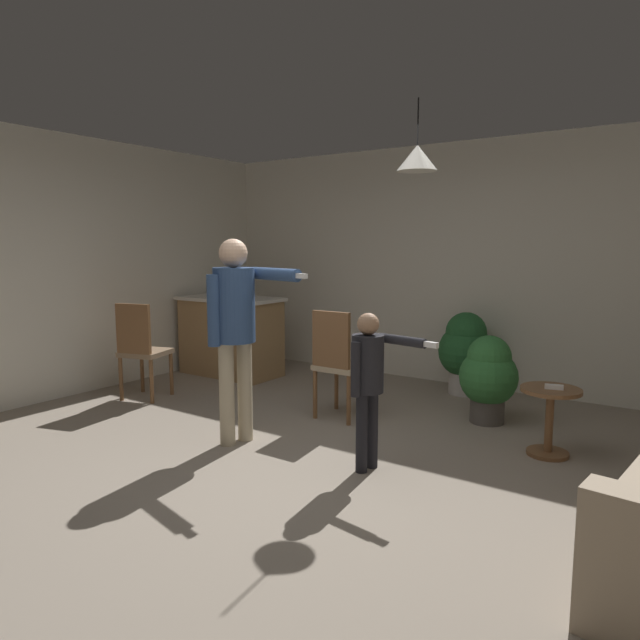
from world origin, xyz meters
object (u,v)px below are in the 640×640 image
Objects in this scene: side_table_by_couch at (550,413)px; spare_remote_on_table at (554,387)px; person_child at (369,374)px; potted_plant_by_wall at (466,349)px; dining_chair_by_counter at (338,360)px; person_adult at (235,318)px; kitchen_counter at (231,336)px; potted_plant_corner at (488,375)px; dining_chair_near_wall at (141,347)px.

spare_remote_on_table reaches higher than side_table_by_couch.
potted_plant_by_wall is at bearing -166.32° from person_child.
person_adult is at bearing -107.96° from dining_chair_by_counter.
kitchen_counter is at bearing -122.07° from person_adult.
dining_chair_by_counter is 1.34m from potted_plant_corner.
dining_chair_by_counter reaches higher than side_table_by_couch.
potted_plant_by_wall reaches higher than side_table_by_couch.
person_child reaches higher than kitchen_counter.
kitchen_counter is 3.21m from potted_plant_corner.
dining_chair_by_counter is (0.32, 0.99, -0.46)m from person_adult.
person_adult is 1.45× the size of person_child.
side_table_by_couch is 0.52× the size of dining_chair_near_wall.
side_table_by_couch is 1.82m from dining_chair_by_counter.
kitchen_counter is 0.77× the size of person_adult.
person_adult is 1.63× the size of dining_chair_by_counter.
dining_chair_near_wall is at bearing -141.56° from potted_plant_by_wall.
dining_chair_by_counter is at bearing -0.62° from dining_chair_near_wall.
spare_remote_on_table is (1.83, 0.12, -0.01)m from dining_chair_by_counter.
person_child is 1.22m from dining_chair_by_counter.
potted_plant_corner is (1.48, 1.66, -0.58)m from person_adult.
person_adult is at bearing -110.88° from potted_plant_by_wall.
person_child reaches higher than potted_plant_corner.
dining_chair_by_counter is (2.05, -0.77, 0.07)m from kitchen_counter.
person_adult is 2.30m from potted_plant_corner.
potted_plant_by_wall is at bearing 130.44° from side_table_by_couch.
kitchen_counter is 2.53m from person_adult.
potted_plant_by_wall is (-1.17, 1.37, 0.16)m from side_table_by_couch.
kitchen_counter is 3.91m from side_table_by_couch.
person_adult is 1.14m from dining_chair_by_counter.
side_table_by_couch is at bearing -9.29° from kitchen_counter.
potted_plant_corner is 0.90× the size of potted_plant_by_wall.
side_table_by_couch is at bearing -6.13° from dining_chair_near_wall.
potted_plant_by_wall is 6.74× the size of spare_remote_on_table.
dining_chair_by_counter is at bearing -112.83° from potted_plant_by_wall.
kitchen_counter reaches higher than spare_remote_on_table.
potted_plant_corner is at bearing -1.80° from kitchen_counter.
dining_chair_near_wall is (-2.83, 0.29, -0.15)m from person_child.
person_child is 1.12× the size of dining_chair_near_wall.
potted_plant_by_wall is (2.64, 2.10, -0.06)m from dining_chair_near_wall.
dining_chair_by_counter reaches higher than spare_remote_on_table.
kitchen_counter is at bearing 170.42° from spare_remote_on_table.
spare_remote_on_table is (2.15, 1.11, -0.47)m from person_adult.
side_table_by_couch is 0.66× the size of potted_plant_corner.
potted_plant_corner is at bearing -58.06° from potted_plant_by_wall.
person_child reaches higher than dining_chair_by_counter.
potted_plant_by_wall is (-0.19, 2.39, -0.21)m from person_child.
potted_plant_by_wall is at bearing 121.94° from potted_plant_corner.
person_adult is 1.80m from dining_chair_near_wall.
person_adult reaches higher than person_child.
person_adult is 2.73m from potted_plant_by_wall.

